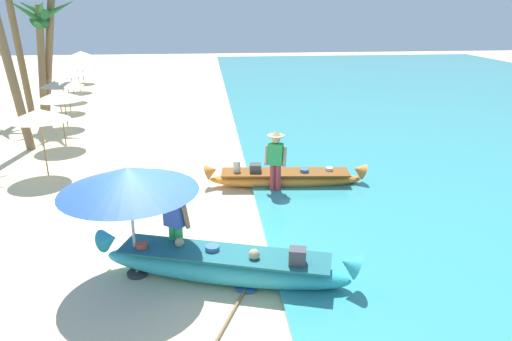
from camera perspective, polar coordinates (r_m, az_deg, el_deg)
ground_plane at (r=9.11m, az=-9.87°, el=-10.76°), size 80.00×80.00×0.00m
boat_cyan_foreground at (r=8.24m, az=-3.89°, el=-11.49°), size 4.56×1.99×0.84m
boat_orange_midground at (r=12.35m, az=3.49°, el=-0.91°), size 4.31×1.07×0.72m
person_vendor_hatted at (r=11.66m, az=2.41°, el=1.56°), size 0.58×0.44×1.66m
person_tourist_customer at (r=8.48m, az=-9.83°, el=-6.24°), size 0.56×0.47×1.61m
patio_umbrella_large at (r=8.04m, az=-15.32°, el=-1.11°), size 2.33×2.33×2.03m
parasol_row_0 at (r=14.05m, az=-24.95°, el=6.20°), size 1.60×1.60×1.91m
parasol_row_1 at (r=16.87m, az=-22.88°, el=8.44°), size 1.60×1.60×1.91m
parasol_row_2 at (r=19.77m, az=-22.59°, el=9.91°), size 1.60×1.60×1.91m
parasol_row_3 at (r=22.77m, az=-22.20°, el=11.05°), size 1.60×1.60×1.91m
parasol_row_4 at (r=25.31m, az=-21.76°, el=11.82°), size 1.60×1.60×1.91m
parasol_row_5 at (r=28.08m, az=-21.07°, el=12.54°), size 1.60×1.60×1.91m
parasol_row_6 at (r=31.22m, az=-20.61°, el=13.18°), size 1.60×1.60×1.91m
palm_tree_leaning_seaward at (r=20.52m, az=-24.74°, el=15.90°), size 2.61×2.72×4.91m
paddle at (r=7.69m, az=-2.65°, el=-16.49°), size 0.88×1.73×0.05m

